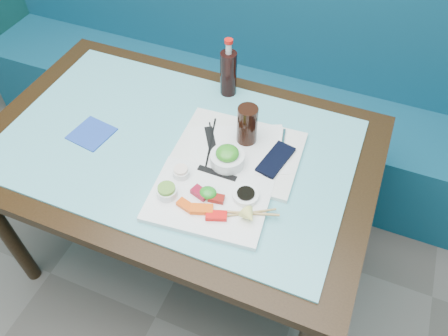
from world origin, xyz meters
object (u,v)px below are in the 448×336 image
at_px(dining_table, 178,162).
at_px(booth_bench, 251,90).
at_px(serving_tray, 238,151).
at_px(cola_bottle_body, 228,74).
at_px(sashimi_plate, 208,200).
at_px(seaweed_bowl, 227,159).
at_px(blue_napkin, 92,134).
at_px(cola_glass, 247,125).

bearing_deg(dining_table, booth_bench, 90.00).
height_order(serving_tray, cola_bottle_body, cola_bottle_body).
relative_size(booth_bench, sashimi_plate, 8.13).
bearing_deg(seaweed_bowl, blue_napkin, -175.67).
distance_m(dining_table, seaweed_bowl, 0.25).
xyz_separation_m(dining_table, sashimi_plate, (0.21, -0.19, 0.10)).
relative_size(sashimi_plate, cola_glass, 2.56).
xyz_separation_m(booth_bench, cola_glass, (0.23, -0.74, 0.47)).
bearing_deg(sashimi_plate, booth_bench, 95.76).
xyz_separation_m(cola_bottle_body, blue_napkin, (-0.37, -0.40, -0.09)).
bearing_deg(blue_napkin, booth_bench, 71.48).
distance_m(booth_bench, serving_tray, 0.91).
relative_size(cola_bottle_body, blue_napkin, 1.35).
xyz_separation_m(dining_table, serving_tray, (0.22, 0.05, 0.10)).
xyz_separation_m(sashimi_plate, seaweed_bowl, (-0.00, 0.16, 0.03)).
distance_m(booth_bench, cola_glass, 0.90).
bearing_deg(cola_bottle_body, booth_bench, 97.34).
bearing_deg(booth_bench, dining_table, -90.00).
height_order(dining_table, serving_tray, serving_tray).
relative_size(sashimi_plate, serving_tray, 0.87).
distance_m(cola_glass, cola_bottle_body, 0.29).
relative_size(sashimi_plate, blue_napkin, 2.75).
bearing_deg(booth_bench, cola_bottle_body, -82.66).
bearing_deg(seaweed_bowl, booth_bench, 103.48).
relative_size(dining_table, seaweed_bowl, 12.25).
bearing_deg(serving_tray, blue_napkin, -170.88).
xyz_separation_m(sashimi_plate, cola_glass, (0.02, 0.29, 0.08)).
height_order(dining_table, blue_napkin, blue_napkin).
height_order(serving_tray, blue_napkin, serving_tray).
relative_size(dining_table, blue_napkin, 10.43).
height_order(booth_bench, cola_bottle_body, booth_bench).
bearing_deg(cola_glass, booth_bench, 107.18).
distance_m(dining_table, serving_tray, 0.24).
height_order(seaweed_bowl, blue_napkin, seaweed_bowl).
relative_size(dining_table, cola_bottle_body, 7.75).
distance_m(serving_tray, blue_napkin, 0.53).
relative_size(booth_bench, cola_glass, 20.81).
distance_m(booth_bench, dining_table, 0.89).
xyz_separation_m(cola_glass, cola_bottle_body, (-0.16, 0.24, 0.00)).
xyz_separation_m(booth_bench, sashimi_plate, (0.21, -1.03, 0.39)).
bearing_deg(cola_bottle_body, blue_napkin, -132.27).
relative_size(seaweed_bowl, cola_bottle_body, 0.63).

